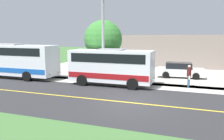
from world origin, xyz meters
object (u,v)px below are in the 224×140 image
(transit_bus_rear, at_px, (7,59))
(pedestrian_with_bags, at_px, (189,75))
(shuttle_bus_front, at_px, (111,65))
(tree_curbside, at_px, (103,39))
(street_light_pole, at_px, (102,35))
(parked_car_near, at_px, (180,70))
(commercial_building, at_px, (175,49))

(transit_bus_rear, bearing_deg, pedestrian_with_bags, 94.31)
(shuttle_bus_front, bearing_deg, tree_curbside, -147.43)
(shuttle_bus_front, height_order, street_light_pole, street_light_pole)
(street_light_pole, bearing_deg, parked_car_near, 129.80)
(pedestrian_with_bags, relative_size, street_light_pole, 0.24)
(pedestrian_with_bags, height_order, street_light_pole, street_light_pole)
(shuttle_bus_front, bearing_deg, commercial_building, 167.11)
(transit_bus_rear, height_order, parked_car_near, transit_bus_rear)
(shuttle_bus_front, xyz_separation_m, pedestrian_with_bags, (-1.28, 6.08, -0.69))
(tree_curbside, bearing_deg, commercial_building, 157.66)
(street_light_pole, distance_m, parked_car_near, 8.68)
(commercial_building, bearing_deg, parked_car_near, 6.57)
(shuttle_bus_front, xyz_separation_m, transit_bus_rear, (0.00, -10.87, 0.16))
(pedestrian_with_bags, bearing_deg, tree_curbside, -101.81)
(parked_car_near, bearing_deg, street_light_pole, -50.20)
(shuttle_bus_front, distance_m, commercial_building, 17.38)
(parked_car_near, relative_size, commercial_building, 0.20)
(street_light_pole, height_order, tree_curbside, street_light_pole)
(parked_car_near, xyz_separation_m, tree_curbside, (2.57, -7.07, 3.01))
(shuttle_bus_front, relative_size, transit_bus_rear, 0.65)
(shuttle_bus_front, distance_m, pedestrian_with_bags, 6.25)
(parked_car_near, height_order, tree_curbside, tree_curbside)
(tree_curbside, bearing_deg, pedestrian_with_bags, 78.19)
(pedestrian_with_bags, height_order, commercial_building, commercial_building)
(shuttle_bus_front, height_order, tree_curbside, tree_curbside)
(shuttle_bus_front, distance_m, tree_curbside, 4.05)
(street_light_pole, distance_m, commercial_building, 17.34)
(shuttle_bus_front, xyz_separation_m, tree_curbside, (-2.94, -1.88, 2.06))
(parked_car_near, xyz_separation_m, commercial_building, (-11.43, -1.32, 1.39))
(parked_car_near, relative_size, tree_curbside, 0.82)
(transit_bus_rear, relative_size, parked_car_near, 2.37)
(shuttle_bus_front, height_order, transit_bus_rear, transit_bus_rear)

